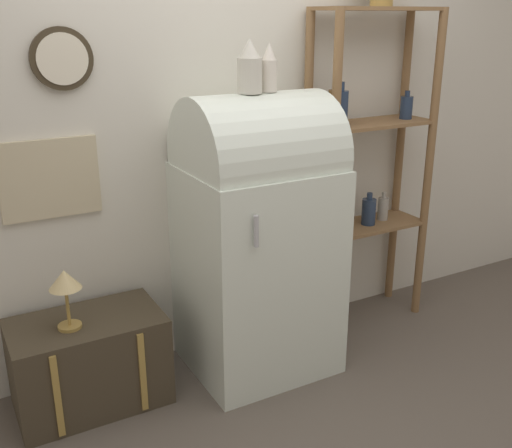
% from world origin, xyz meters
% --- Properties ---
extents(ground_plane, '(12.00, 12.00, 0.00)m').
position_xyz_m(ground_plane, '(0.00, 0.00, 0.00)').
color(ground_plane, '#60564C').
extents(wall_back, '(7.00, 0.09, 2.70)m').
position_xyz_m(wall_back, '(-0.01, 0.57, 1.35)').
color(wall_back, silver).
rests_on(wall_back, ground_plane).
extents(refrigerator, '(0.73, 0.69, 1.49)m').
position_xyz_m(refrigerator, '(-0.00, 0.22, 0.77)').
color(refrigerator, silver).
rests_on(refrigerator, ground_plane).
extents(suitcase_trunk, '(0.72, 0.44, 0.46)m').
position_xyz_m(suitcase_trunk, '(-0.90, 0.30, 0.23)').
color(suitcase_trunk, '#423828').
rests_on(suitcase_trunk, ground_plane).
extents(shelf_unit, '(0.76, 0.31, 1.88)m').
position_xyz_m(shelf_unit, '(0.83, 0.37, 1.07)').
color(shelf_unit, olive).
rests_on(shelf_unit, ground_plane).
extents(vase_left, '(0.12, 0.12, 0.25)m').
position_xyz_m(vase_left, '(-0.05, 0.21, 1.60)').
color(vase_left, beige).
rests_on(vase_left, refrigerator).
extents(vase_center, '(0.08, 0.08, 0.23)m').
position_xyz_m(vase_center, '(0.06, 0.22, 1.59)').
color(vase_center, silver).
rests_on(vase_center, refrigerator).
extents(desk_lamp, '(0.15, 0.15, 0.29)m').
position_xyz_m(desk_lamp, '(-0.98, 0.26, 0.68)').
color(desk_lamp, '#AD8942').
rests_on(desk_lamp, suitcase_trunk).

